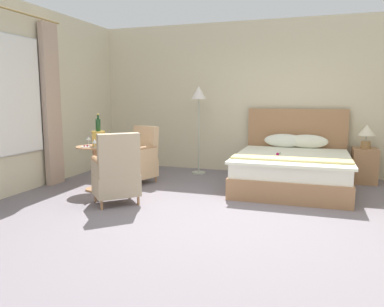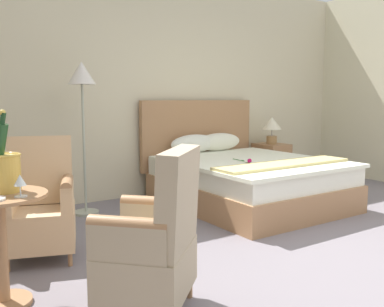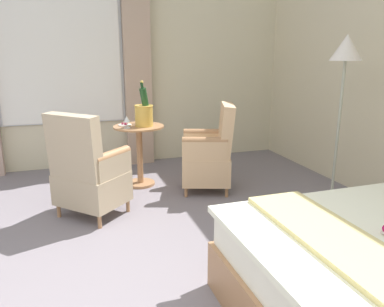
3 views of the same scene
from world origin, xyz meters
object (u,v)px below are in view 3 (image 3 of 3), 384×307
object	(u,v)px
floor_lamp_brass	(345,67)
wine_glass_near_bucket	(139,114)
wine_glass_near_edge	(127,120)
champagne_bucket	(144,113)
armchair_by_window	(210,155)
snack_plate	(125,125)
side_table_round	(140,149)
armchair_facing_bed	(88,173)

from	to	relation	value
floor_lamp_brass	wine_glass_near_bucket	bearing A→B (deg)	-126.61
wine_glass_near_edge	wine_glass_near_bucket	bearing A→B (deg)	141.84
champagne_bucket	armchair_by_window	world-z (taller)	champagne_bucket
snack_plate	armchair_by_window	world-z (taller)	armchair_by_window
champagne_bucket	wine_glass_near_edge	xyz separation A→B (m)	(0.06, -0.20, -0.06)
snack_plate	armchair_by_window	bearing A→B (deg)	61.37
side_table_round	champagne_bucket	distance (m)	0.43
floor_lamp_brass	side_table_round	xyz separation A→B (m)	(-1.17, -1.78, -0.94)
champagne_bucket	armchair_by_window	bearing A→B (deg)	60.55
champagne_bucket	wine_glass_near_bucket	bearing A→B (deg)	-173.12
snack_plate	armchair_facing_bed	distance (m)	0.97
side_table_round	champagne_bucket	size ratio (longest dim) A/B	1.39
armchair_facing_bed	snack_plate	bearing A→B (deg)	149.11
wine_glass_near_edge	champagne_bucket	bearing A→B (deg)	105.44
wine_glass_near_edge	armchair_facing_bed	xyz separation A→B (m)	(0.64, -0.48, -0.37)
side_table_round	armchair_facing_bed	distance (m)	0.96
side_table_round	armchair_by_window	bearing A→B (deg)	59.93
snack_plate	wine_glass_near_bucket	bearing A→B (deg)	112.21
side_table_round	floor_lamp_brass	bearing A→B (deg)	56.84
floor_lamp_brass	armchair_by_window	xyz separation A→B (m)	(-0.75, -1.07, -0.97)
champagne_bucket	armchair_facing_bed	xyz separation A→B (m)	(0.69, -0.68, -0.43)
side_table_round	snack_plate	world-z (taller)	snack_plate
armchair_by_window	armchair_facing_bed	size ratio (longest dim) A/B	0.98
side_table_round	armchair_facing_bed	xyz separation A→B (m)	(0.73, -0.62, -0.01)
wine_glass_near_bucket	snack_plate	distance (m)	0.22
wine_glass_near_edge	snack_plate	xyz separation A→B (m)	(-0.16, -0.00, -0.08)
floor_lamp_brass	side_table_round	world-z (taller)	floor_lamp_brass
wine_glass_near_bucket	wine_glass_near_edge	xyz separation A→B (m)	(0.23, -0.18, -0.02)
side_table_round	wine_glass_near_bucket	distance (m)	0.40
wine_glass_near_edge	armchair_by_window	size ratio (longest dim) A/B	0.14
wine_glass_near_bucket	snack_plate	xyz separation A→B (m)	(0.08, -0.18, -0.10)
champagne_bucket	snack_plate	distance (m)	0.27
armchair_by_window	wine_glass_near_edge	bearing A→B (deg)	-110.16
armchair_by_window	champagne_bucket	bearing A→B (deg)	-119.45
snack_plate	armchair_facing_bed	bearing A→B (deg)	-30.89
side_table_round	wine_glass_near_bucket	world-z (taller)	wine_glass_near_bucket
side_table_round	armchair_by_window	size ratio (longest dim) A/B	0.72
floor_lamp_brass	champagne_bucket	xyz separation A→B (m)	(-1.12, -1.73, -0.52)
armchair_by_window	floor_lamp_brass	bearing A→B (deg)	54.87
side_table_round	wine_glass_near_edge	distance (m)	0.40
side_table_round	armchair_by_window	xyz separation A→B (m)	(0.42, 0.72, -0.03)
champagne_bucket	armchair_by_window	size ratio (longest dim) A/B	0.52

